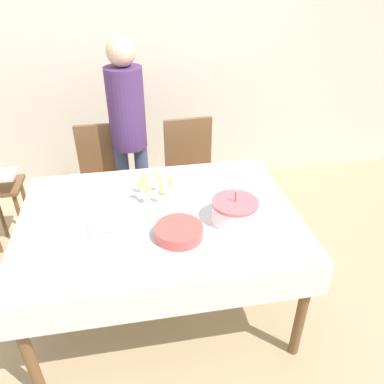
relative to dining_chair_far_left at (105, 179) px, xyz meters
The scene contains 13 objects.
ground_plane 1.10m from the dining_chair_far_left, 68.42° to the right, with size 12.00×12.00×0.00m, color tan.
wall_back 1.25m from the dining_chair_far_left, 67.56° to the left, with size 8.00×0.05×2.70m.
dining_table 0.98m from the dining_chair_far_left, 68.42° to the right, with size 1.63×1.17×0.76m.
dining_chair_far_left is the anchor object (origin of this frame).
dining_chair_far_right 0.71m from the dining_chair_far_left, ahead, with size 0.44×0.44×0.96m.
birthday_cake 1.33m from the dining_chair_far_left, 53.05° to the right, with size 0.27×0.27×0.20m.
champagne_tray 0.88m from the dining_chair_far_left, 64.62° to the right, with size 0.29×0.29×0.18m.
plate_stack_main 1.24m from the dining_chair_far_left, 68.53° to the right, with size 0.26×0.26×0.06m.
cake_knife 1.52m from the dining_chair_far_left, 55.98° to the right, with size 0.30×0.03×0.00m.
fork_pile 1.12m from the dining_chair_far_left, 86.97° to the right, with size 0.18×0.09×0.02m.
napkin_pile 1.00m from the dining_chair_far_left, 88.62° to the right, with size 0.15×0.15×0.01m.
person_standing 0.50m from the dining_chair_far_left, 15.35° to the left, with size 0.28×0.28×1.60m.
high_chair 0.79m from the dining_chair_far_left, behind, with size 0.33×0.35×0.71m.
Camera 1 is at (-0.13, -1.81, 2.04)m, focal length 35.00 mm.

